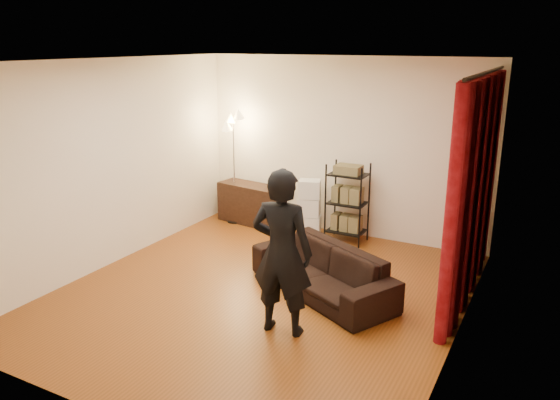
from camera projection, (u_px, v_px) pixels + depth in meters
The scene contains 14 objects.
floor at pixel (261, 293), 6.52m from camera, with size 5.00×5.00×0.00m, color brown.
ceiling at pixel (258, 61), 5.76m from camera, with size 5.00×5.00×0.00m, color white.
wall_back at pixel (342, 147), 8.26m from camera, with size 5.00×5.00×0.00m, color #F1E4CD.
wall_front at pixel (90, 260), 4.02m from camera, with size 5.00×5.00×0.00m, color #F1E4CD.
wall_left at pixel (111, 164), 7.15m from camera, with size 5.00×5.00×0.00m, color #F1E4CD.
wall_right at pixel (467, 213), 5.13m from camera, with size 5.00×5.00×0.00m, color #F1E4CD.
curtain_rod at pixel (487, 72), 5.78m from camera, with size 0.04×0.04×2.65m, color black.
curtain at pixel (473, 191), 6.15m from camera, with size 0.22×2.65×2.55m, color maroon, non-canonical shape.
sofa at pixel (322, 271), 6.47m from camera, with size 1.93×0.76×0.56m, color black.
person at pixel (282, 253), 5.45m from camera, with size 0.63×0.42×1.74m, color black.
media_cabinet at pixel (251, 204), 8.97m from camera, with size 1.11×0.42×0.65m, color #301C12.
storage_boxes at pixel (309, 207), 8.44m from camera, with size 0.35×0.28×0.86m, color silver, non-canonical shape.
wire_shelf at pixel (347, 203), 8.06m from camera, with size 0.54×0.38×1.19m, color black, non-canonical shape.
floor_lamp at pixel (234, 169), 8.85m from camera, with size 0.32×0.32×1.80m, color silver, non-canonical shape.
Camera 1 is at (2.99, -5.14, 2.90)m, focal length 35.00 mm.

